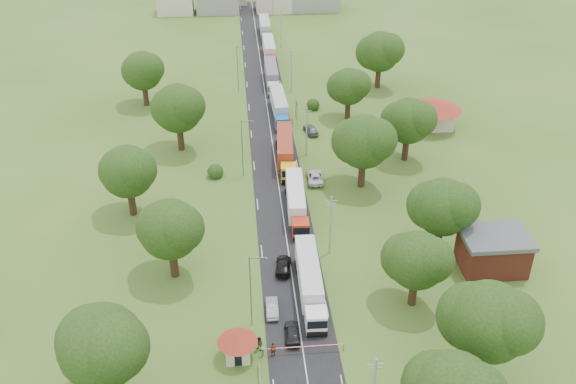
{
  "coord_description": "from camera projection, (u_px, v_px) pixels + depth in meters",
  "views": [
    {
      "loc": [
        -6.19,
        -75.8,
        52.36
      ],
      "look_at": [
        0.88,
        4.31,
        3.0
      ],
      "focal_mm": 40.0,
      "sensor_mm": 36.0,
      "label": 1
    }
  ],
  "objects": [
    {
      "name": "tree_10",
      "position": [
        170.0,
        229.0,
        78.94
      ],
      "size": [
        8.8,
        8.8,
        11.07
      ],
      "color": "#382616",
      "rests_on": "ground"
    },
    {
      "name": "pedestrian_near",
      "position": [
        273.0,
        350.0,
        70.22
      ],
      "size": [
        0.72,
        0.55,
        1.75
      ],
      "primitive_type": "imported",
      "rotation": [
        0.0,
        0.0,
        0.23
      ],
      "color": "gray",
      "rests_on": "ground"
    },
    {
      "name": "car_verge_far",
      "position": [
        311.0,
        129.0,
        117.31
      ],
      "size": [
        2.77,
        4.83,
        1.55
      ],
      "primitive_type": "imported",
      "rotation": [
        0.0,
        0.0,
        3.36
      ],
      "color": "#53555A",
      "rests_on": "ground"
    },
    {
      "name": "tree_6",
      "position": [
        349.0,
        86.0,
        119.71
      ],
      "size": [
        8.0,
        8.0,
        10.1
      ],
      "color": "#382616",
      "rests_on": "ground"
    },
    {
      "name": "pole_4",
      "position": [
        281.0,
        29.0,
        155.53
      ],
      "size": [
        1.6,
        0.24,
        9.0
      ],
      "color": "gray",
      "rests_on": "ground"
    },
    {
      "name": "tree_2",
      "position": [
        417.0,
        260.0,
        74.64
      ],
      "size": [
        8.0,
        8.0,
        10.1
      ],
      "color": "#382616",
      "rests_on": "ground"
    },
    {
      "name": "truck_1",
      "position": [
        296.0,
        201.0,
        93.84
      ],
      "size": [
        2.96,
        14.3,
        3.95
      ],
      "color": "#B72C15",
      "rests_on": "ground"
    },
    {
      "name": "car_verge_near",
      "position": [
        315.0,
        177.0,
        102.63
      ],
      "size": [
        2.76,
        5.53,
        1.51
      ],
      "primitive_type": "imported",
      "rotation": [
        0.0,
        0.0,
        3.09
      ],
      "color": "silver",
      "rests_on": "ground"
    },
    {
      "name": "truck_6",
      "position": [
        265.0,
        28.0,
        164.73
      ],
      "size": [
        2.53,
        14.36,
        3.98
      ],
      "color": "#27693F",
      "rests_on": "ground"
    },
    {
      "name": "pole_1",
      "position": [
        331.0,
        224.0,
        84.22
      ],
      "size": [
        1.6,
        0.24,
        9.0
      ],
      "color": "gray",
      "rests_on": "ground"
    },
    {
      "name": "tree_5",
      "position": [
        408.0,
        120.0,
        105.49
      ],
      "size": [
        8.8,
        8.8,
        11.07
      ],
      "color": "#382616",
      "rests_on": "ground"
    },
    {
      "name": "road",
      "position": [
        275.0,
        159.0,
        109.18
      ],
      "size": [
        8.0,
        200.0,
        0.04
      ],
      "primitive_type": "cube",
      "color": "black",
      "rests_on": "ground"
    },
    {
      "name": "guard_booth",
      "position": [
        237.0,
        343.0,
        69.31
      ],
      "size": [
        4.4,
        4.4,
        3.45
      ],
      "color": "beige",
      "rests_on": "ground"
    },
    {
      "name": "tree_7",
      "position": [
        380.0,
        51.0,
        132.49
      ],
      "size": [
        9.6,
        9.6,
        12.05
      ],
      "color": "#382616",
      "rests_on": "ground"
    },
    {
      "name": "car_lane_front",
      "position": [
        292.0,
        333.0,
        72.65
      ],
      "size": [
        1.82,
        4.24,
        1.43
      ],
      "primitive_type": "imported",
      "rotation": [
        0.0,
        0.0,
        3.11
      ],
      "color": "black",
      "rests_on": "ground"
    },
    {
      "name": "house_brick",
      "position": [
        493.0,
        251.0,
        82.58
      ],
      "size": [
        8.6,
        6.6,
        5.2
      ],
      "color": "maroon",
      "rests_on": "ground"
    },
    {
      "name": "tree_12",
      "position": [
        178.0,
        108.0,
        108.26
      ],
      "size": [
        9.6,
        9.6,
        12.05
      ],
      "color": "#382616",
      "rests_on": "ground"
    },
    {
      "name": "tree_4",
      "position": [
        364.0,
        141.0,
        97.7
      ],
      "size": [
        9.6,
        9.6,
        12.05
      ],
      "color": "#382616",
      "rests_on": "ground"
    },
    {
      "name": "car_lane_rear",
      "position": [
        283.0,
        265.0,
        83.23
      ],
      "size": [
        2.54,
        4.94,
        1.37
      ],
      "primitive_type": "imported",
      "rotation": [
        0.0,
        0.0,
        3.01
      ],
      "color": "black",
      "rests_on": "ground"
    },
    {
      "name": "ground",
      "position": [
        285.0,
        226.0,
        92.2
      ],
      "size": [
        260.0,
        260.0,
        0.0
      ],
      "primitive_type": "plane",
      "color": "#34561C",
      "rests_on": "ground"
    },
    {
      "name": "tree_11",
      "position": [
        127.0,
        171.0,
        91.15
      ],
      "size": [
        8.8,
        8.8,
        11.07
      ],
      "color": "#382616",
      "rests_on": "ground"
    },
    {
      "name": "tree_3",
      "position": [
        443.0,
        206.0,
        83.26
      ],
      "size": [
        8.8,
        8.8,
        11.07
      ],
      "color": "#382616",
      "rests_on": "ground"
    },
    {
      "name": "truck_3",
      "position": [
        279.0,
        106.0,
        122.78
      ],
      "size": [
        2.82,
        14.48,
        4.01
      ],
      "color": "#1A61A1",
      "rests_on": "ground"
    },
    {
      "name": "pedestrian_booth",
      "position": [
        260.0,
        344.0,
        70.85
      ],
      "size": [
        1.14,
        1.12,
        1.85
      ],
      "primitive_type": "imported",
      "rotation": [
        0.0,
        0.0,
        -0.7
      ],
      "color": "gray",
      "rests_on": "ground"
    },
    {
      "name": "pole_3",
      "position": [
        291.0,
        71.0,
        131.76
      ],
      "size": [
        1.6,
        0.24,
        9.0
      ],
      "color": "gray",
      "rests_on": "ground"
    },
    {
      "name": "lamp_1",
      "position": [
        243.0,
        145.0,
        101.63
      ],
      "size": [
        2.03,
        0.22,
        10.0
      ],
      "color": "slate",
      "rests_on": "ground"
    },
    {
      "name": "truck_2",
      "position": [
        285.0,
        150.0,
        107.3
      ],
      "size": [
        3.37,
        15.06,
        4.16
      ],
      "color": "gold",
      "rests_on": "ground"
    },
    {
      "name": "pole_2",
      "position": [
        307.0,
        131.0,
        107.99
      ],
      "size": [
        1.6,
        0.24,
        9.0
      ],
      "color": "gray",
      "rests_on": "ground"
    },
    {
      "name": "lamp_0",
      "position": [
        252.0,
        288.0,
        71.92
      ],
      "size": [
        2.03,
        0.22,
        10.0
      ],
      "color": "slate",
      "rests_on": "ground"
    },
    {
      "name": "tree_13",
      "position": [
        143.0,
        70.0,
        124.96
      ],
      "size": [
        8.8,
        8.8,
        11.07
      ],
      "color": "#382616",
      "rests_on": "ground"
    },
    {
      "name": "tree_1",
      "position": [
        488.0,
        320.0,
        64.12
      ],
      "size": [
        9.6,
        9.6,
        12.05
      ],
      "color": "#382616",
      "rests_on": "ground"
    },
    {
      "name": "lamp_2",
      "position": [
        238.0,
        67.0,
        131.35
      ],
      "size": [
        2.03,
        0.22,
        10.0
      ],
      "color": "slate",
      "rests_on": "ground"
    },
    {
      "name": "car_lane_mid",
      "position": [
        272.0,
        308.0,
        76.35
      ],
      "size": [
        1.49,
        4.09,
        1.34
      ],
      "primitive_type": "imported",
      "rotation": [
        0.0,
        0.0,
        3.12
      ],
      "color": "#9A9CA2",
      "rests_on": "ground"
    },
    {
      "name": "truck_0",
      "position": [
        310.0,
        281.0,
        78.29
      ],
      "size": [
        2.77,
        14.73,
        4.08
      ],
      "color": "white",
      "rests_on": "ground"
    },
    {
      "name": "truck_5",
      "position": [
        269.0,
        50.0,
        150.44
      ],
      "size": [
        2.5,
        14.44,
        4.0
      ],
      "color": "maroon",
      "rests_on": "ground"
    },
    {
      "name": "boom_barrier",
      "position": [
        291.0,
        348.0,
        70.41
      ],
      "size": [
        9.22,
        0.35,
        1.18
      ],
      "color": "slate",
      "rests_on": "ground"
    },
    {
      "name": "tree_9",
      "position": [
        102.0,
        345.0,
        61.27
      ],
      "size": [
        9.6,
        9.6,
        12.05
      ],
      "color": "#382616",
      "rests_on": "ground"
    },
    {
      "name": "info_sign",
      "position": [
        297.0,
        106.0,
        120.74
      ],
      "size": [
        0.12,
        3.1,
        4.1
      ],
      "color": "slate",
      "rests_on": "ground"
    },
    {
      "name": "house_cream",
      "position": [
        433.0,
        109.0,
        118.01
      ],
      "size": [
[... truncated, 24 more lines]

